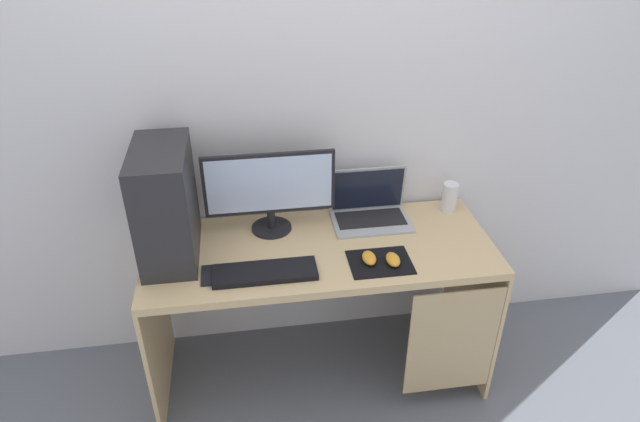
{
  "coord_description": "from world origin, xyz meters",
  "views": [
    {
      "loc": [
        -0.3,
        -1.96,
        2.12
      ],
      "look_at": [
        0.0,
        0.0,
        0.93
      ],
      "focal_mm": 31.21,
      "sensor_mm": 36.0,
      "label": 1
    }
  ],
  "objects_px": {
    "laptop": "(370,210)",
    "speaker": "(450,197)",
    "monitor": "(270,190)",
    "cell_phone": "(210,275)",
    "pc_tower": "(166,204)",
    "mouse_right": "(393,259)",
    "keyboard": "(265,272)",
    "mouse_left": "(369,258)"
  },
  "relations": [
    {
      "from": "pc_tower",
      "to": "mouse_left",
      "type": "relative_size",
      "value": 5.02
    },
    {
      "from": "keyboard",
      "to": "cell_phone",
      "type": "height_order",
      "value": "keyboard"
    },
    {
      "from": "pc_tower",
      "to": "monitor",
      "type": "xyz_separation_m",
      "value": [
        0.43,
        0.12,
        -0.03
      ]
    },
    {
      "from": "speaker",
      "to": "mouse_left",
      "type": "distance_m",
      "value": 0.59
    },
    {
      "from": "monitor",
      "to": "keyboard",
      "type": "distance_m",
      "value": 0.39
    },
    {
      "from": "pc_tower",
      "to": "laptop",
      "type": "relative_size",
      "value": 1.36
    },
    {
      "from": "speaker",
      "to": "mouse_right",
      "type": "relative_size",
      "value": 1.48
    },
    {
      "from": "pc_tower",
      "to": "speaker",
      "type": "bearing_deg",
      "value": 7.35
    },
    {
      "from": "monitor",
      "to": "mouse_right",
      "type": "height_order",
      "value": "monitor"
    },
    {
      "from": "monitor",
      "to": "laptop",
      "type": "xyz_separation_m",
      "value": [
        0.46,
        0.03,
        -0.16
      ]
    },
    {
      "from": "mouse_left",
      "to": "speaker",
      "type": "bearing_deg",
      "value": 37.17
    },
    {
      "from": "monitor",
      "to": "mouse_right",
      "type": "bearing_deg",
      "value": -34.98
    },
    {
      "from": "cell_phone",
      "to": "laptop",
      "type": "bearing_deg",
      "value": 24.38
    },
    {
      "from": "speaker",
      "to": "mouse_left",
      "type": "xyz_separation_m",
      "value": [
        -0.47,
        -0.36,
        -0.05
      ]
    },
    {
      "from": "pc_tower",
      "to": "speaker",
      "type": "relative_size",
      "value": 3.38
    },
    {
      "from": "speaker",
      "to": "monitor",
      "type": "bearing_deg",
      "value": -176.74
    },
    {
      "from": "monitor",
      "to": "cell_phone",
      "type": "relative_size",
      "value": 4.39
    },
    {
      "from": "mouse_left",
      "to": "mouse_right",
      "type": "height_order",
      "value": "same"
    },
    {
      "from": "monitor",
      "to": "cell_phone",
      "type": "height_order",
      "value": "monitor"
    },
    {
      "from": "keyboard",
      "to": "cell_phone",
      "type": "xyz_separation_m",
      "value": [
        -0.22,
        0.02,
        -0.01
      ]
    },
    {
      "from": "speaker",
      "to": "mouse_left",
      "type": "bearing_deg",
      "value": -142.83
    },
    {
      "from": "laptop",
      "to": "mouse_right",
      "type": "relative_size",
      "value": 3.7
    },
    {
      "from": "pc_tower",
      "to": "mouse_right",
      "type": "height_order",
      "value": "pc_tower"
    },
    {
      "from": "pc_tower",
      "to": "mouse_left",
      "type": "bearing_deg",
      "value": -13.33
    },
    {
      "from": "keyboard",
      "to": "monitor",
      "type": "bearing_deg",
      "value": 81.06
    },
    {
      "from": "pc_tower",
      "to": "laptop",
      "type": "bearing_deg",
      "value": 9.13
    },
    {
      "from": "monitor",
      "to": "mouse_right",
      "type": "relative_size",
      "value": 5.95
    },
    {
      "from": "speaker",
      "to": "pc_tower",
      "type": "bearing_deg",
      "value": -172.65
    },
    {
      "from": "monitor",
      "to": "speaker",
      "type": "xyz_separation_m",
      "value": [
        0.85,
        0.05,
        -0.14
      ]
    },
    {
      "from": "speaker",
      "to": "cell_phone",
      "type": "bearing_deg",
      "value": -162.5
    },
    {
      "from": "mouse_left",
      "to": "cell_phone",
      "type": "height_order",
      "value": "mouse_left"
    },
    {
      "from": "pc_tower",
      "to": "monitor",
      "type": "height_order",
      "value": "pc_tower"
    },
    {
      "from": "mouse_right",
      "to": "cell_phone",
      "type": "distance_m",
      "value": 0.75
    },
    {
      "from": "speaker",
      "to": "mouse_right",
      "type": "xyz_separation_m",
      "value": [
        -0.38,
        -0.38,
        -0.05
      ]
    },
    {
      "from": "pc_tower",
      "to": "cell_phone",
      "type": "xyz_separation_m",
      "value": [
        0.16,
        -0.19,
        -0.24
      ]
    },
    {
      "from": "laptop",
      "to": "speaker",
      "type": "distance_m",
      "value": 0.39
    },
    {
      "from": "laptop",
      "to": "mouse_right",
      "type": "distance_m",
      "value": 0.36
    },
    {
      "from": "pc_tower",
      "to": "keyboard",
      "type": "distance_m",
      "value": 0.49
    },
    {
      "from": "cell_phone",
      "to": "mouse_left",
      "type": "bearing_deg",
      "value": -0.25
    },
    {
      "from": "speaker",
      "to": "keyboard",
      "type": "distance_m",
      "value": 0.98
    },
    {
      "from": "monitor",
      "to": "laptop",
      "type": "distance_m",
      "value": 0.49
    },
    {
      "from": "cell_phone",
      "to": "keyboard",
      "type": "bearing_deg",
      "value": -5.93
    }
  ]
}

